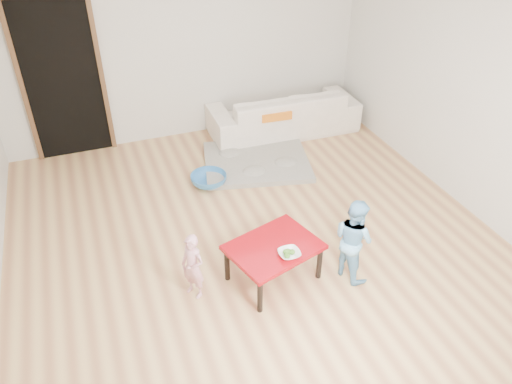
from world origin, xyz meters
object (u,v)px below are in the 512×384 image
sofa (283,112)px  bowl (289,254)px  red_table (273,262)px  child_blue (353,239)px  child_pink (193,267)px  basin (209,180)px

sofa → bowl: size_ratio=10.85×
red_table → bowl: 0.30m
red_table → child_blue: (0.72, -0.20, 0.23)m
bowl → child_pink: size_ratio=0.29×
child_blue → basin: child_blue is taller
basin → child_blue: bearing=-67.1°
red_table → basin: red_table is taller
child_pink → basin: (0.64, 1.73, -0.27)m
basin → red_table: bearing=-86.1°
child_pink → bowl: bearing=39.2°
red_table → child_blue: size_ratio=0.95×
child_pink → basin: 1.86m
child_pink → child_blue: child_blue is taller
sofa → bowl: bearing=69.0°
child_blue → red_table: bearing=60.1°
child_pink → child_blue: (1.48, -0.27, 0.10)m
sofa → child_pink: child_pink is taller
red_table → basin: (-0.12, 1.80, -0.13)m
child_blue → sofa: bearing=-25.4°
bowl → child_blue: bearing=-1.8°
sofa → basin: (-1.42, -1.00, -0.24)m
red_table → child_pink: (-0.76, 0.07, 0.13)m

